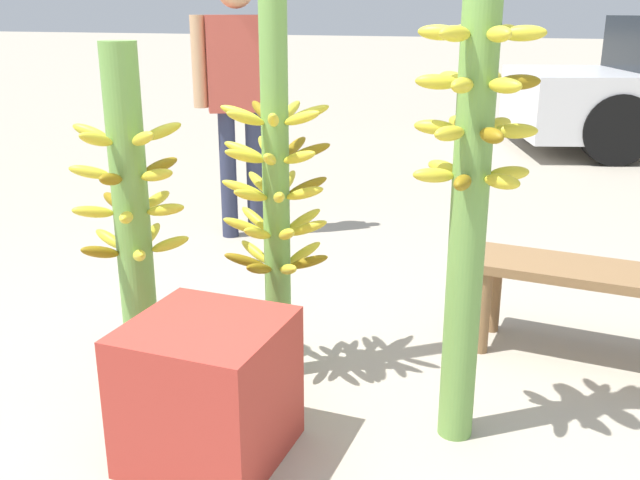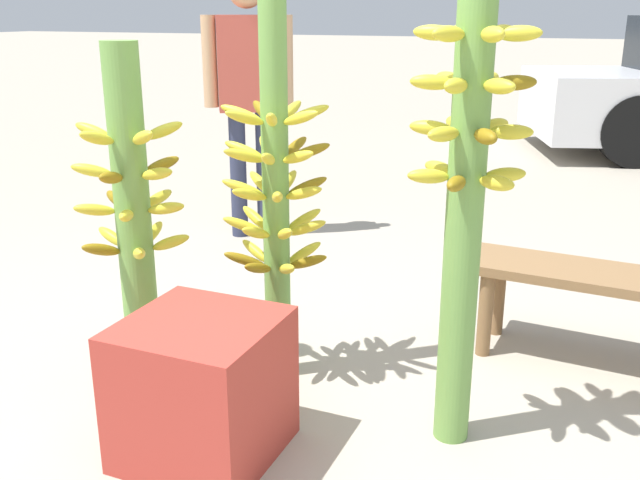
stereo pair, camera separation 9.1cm
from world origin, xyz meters
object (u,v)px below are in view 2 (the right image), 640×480
Objects in this scene: banana_stalk_right at (467,174)px; market_bench at (611,291)px; vendor_person at (249,81)px; produce_crate at (203,388)px; banana_stalk_left at (133,211)px; banana_stalk_center at (276,188)px.

banana_stalk_right reaches higher than market_bench.
vendor_person is 2.51m from market_bench.
banana_stalk_right is 3.68× the size of produce_crate.
banana_stalk_left is 0.84× the size of banana_stalk_center.
produce_crate is (0.02, -0.59, -0.53)m from banana_stalk_center.
produce_crate is at bearing -97.43° from vendor_person.
vendor_person reaches higher than produce_crate.
market_bench is at bearing -57.41° from vendor_person.
banana_stalk_center is at bearing 166.69° from banana_stalk_right.
banana_stalk_right is 1.06m from market_bench.
banana_stalk_right is 1.06× the size of vendor_person.
banana_stalk_center is (0.51, 0.19, 0.10)m from banana_stalk_left.
banana_stalk_left is at bearing -159.34° from banana_stalk_center.
produce_crate is at bearing -88.32° from banana_stalk_center.
banana_stalk_center reaches higher than market_bench.
banana_stalk_right reaches higher than vendor_person.
banana_stalk_right is at bearing 29.50° from produce_crate.
banana_stalk_center is at bearing -150.96° from market_bench.
banana_stalk_right is at bearing -117.86° from market_bench.
banana_stalk_right is (0.75, -0.18, 0.15)m from banana_stalk_center.
market_bench is at bearing 23.99° from banana_stalk_left.
banana_stalk_center is at bearing 20.66° from banana_stalk_left.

